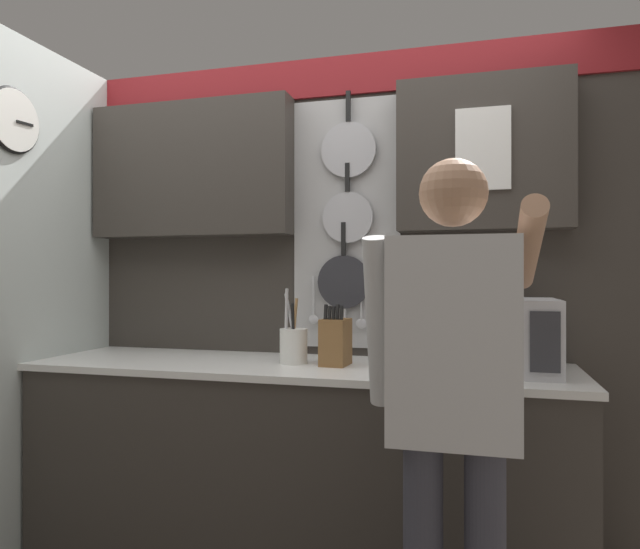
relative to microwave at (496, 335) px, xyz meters
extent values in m
cube|color=#38332D|center=(-0.85, 0.00, -0.63)|extent=(2.36, 0.64, 0.89)
cube|color=white|center=(-0.85, 0.00, -0.16)|extent=(2.39, 0.67, 0.03)
cube|color=#38332D|center=(-0.85, 0.34, 0.13)|extent=(2.96, 0.04, 2.40)
cube|color=maroon|center=(-0.85, 0.31, 1.23)|extent=(2.92, 0.02, 0.19)
cube|color=#38332D|center=(-1.49, 0.24, 0.79)|extent=(1.07, 0.16, 0.68)
cube|color=#38332D|center=(-0.05, 0.24, 0.79)|extent=(0.76, 0.16, 0.68)
cube|color=#B2B2B2|center=(-0.69, 0.32, 0.50)|extent=(0.53, 0.01, 1.22)
cylinder|color=#B7B7BC|center=(-0.67, 0.29, 0.86)|extent=(0.27, 0.02, 0.27)
cube|color=black|center=(-0.67, 0.28, 1.07)|extent=(0.02, 0.02, 0.15)
cylinder|color=#B7B7BC|center=(-0.68, 0.29, 0.53)|extent=(0.25, 0.02, 0.25)
cube|color=black|center=(-0.68, 0.28, 0.72)|extent=(0.02, 0.02, 0.14)
cylinder|color=#2D2D33|center=(-0.70, 0.29, 0.21)|extent=(0.26, 0.02, 0.26)
cube|color=black|center=(-0.70, 0.28, 0.42)|extent=(0.02, 0.02, 0.16)
cylinder|color=silver|center=(-0.85, 0.29, 0.14)|extent=(0.01, 0.01, 0.20)
ellipsoid|color=silver|center=(-0.85, 0.29, 0.03)|extent=(0.05, 0.01, 0.04)
cylinder|color=silver|center=(-0.77, 0.29, 0.13)|extent=(0.01, 0.01, 0.23)
ellipsoid|color=silver|center=(-0.77, 0.29, 0.00)|extent=(0.04, 0.01, 0.04)
cylinder|color=silver|center=(-0.69, 0.29, 0.13)|extent=(0.01, 0.01, 0.23)
ellipsoid|color=silver|center=(-0.69, 0.29, 0.00)|extent=(0.05, 0.01, 0.05)
cylinder|color=silver|center=(-0.61, 0.29, 0.13)|extent=(0.01, 0.01, 0.21)
ellipsoid|color=silver|center=(-0.61, 0.29, 0.01)|extent=(0.05, 0.01, 0.05)
cylinder|color=red|center=(-0.53, 0.29, 0.13)|extent=(0.01, 0.01, 0.21)
ellipsoid|color=red|center=(-0.53, 0.29, 0.01)|extent=(0.05, 0.01, 0.04)
cube|color=white|center=(-0.05, 0.15, 0.79)|extent=(0.23, 0.02, 0.36)
cube|color=silver|center=(-2.06, -0.38, 0.13)|extent=(0.04, 1.60, 2.40)
cylinder|color=white|center=(-2.03, -0.36, 0.92)|extent=(0.02, 0.27, 0.27)
torus|color=black|center=(-2.03, -0.36, 0.92)|extent=(0.02, 0.29, 0.29)
cube|color=black|center=(-2.02, -0.31, 0.92)|extent=(0.01, 0.10, 0.02)
cube|color=silver|center=(0.00, 0.00, 0.00)|extent=(0.48, 0.39, 0.30)
cube|color=black|center=(-0.05, -0.19, 0.00)|extent=(0.26, 0.01, 0.18)
cube|color=#333338|center=(0.17, -0.19, 0.00)|extent=(0.10, 0.01, 0.22)
cube|color=brown|center=(-0.67, 0.00, -0.05)|extent=(0.12, 0.16, 0.20)
cylinder|color=black|center=(-0.70, -0.03, 0.09)|extent=(0.02, 0.03, 0.07)
cylinder|color=black|center=(-0.69, -0.03, 0.08)|extent=(0.02, 0.03, 0.06)
cylinder|color=black|center=(-0.67, -0.03, 0.08)|extent=(0.02, 0.03, 0.06)
cylinder|color=black|center=(-0.65, -0.03, 0.09)|extent=(0.02, 0.03, 0.07)
cylinder|color=black|center=(-0.63, -0.03, 0.08)|extent=(0.02, 0.03, 0.06)
cylinder|color=white|center=(-0.86, 0.00, -0.07)|extent=(0.12, 0.12, 0.15)
cylinder|color=silver|center=(-0.89, -0.01, 0.05)|extent=(0.03, 0.05, 0.27)
cylinder|color=black|center=(-0.86, -0.01, 0.02)|extent=(0.02, 0.04, 0.21)
cylinder|color=tan|center=(-0.86, 0.02, 0.03)|extent=(0.03, 0.02, 0.23)
cylinder|color=silver|center=(-0.87, -0.01, 0.04)|extent=(0.06, 0.02, 0.25)
cube|color=#BCBCBC|center=(-0.14, -0.67, 0.05)|extent=(0.38, 0.22, 0.61)
sphere|color=#A87A5B|center=(-0.14, -0.67, 0.49)|extent=(0.20, 0.20, 0.20)
cylinder|color=#BCBCBC|center=(-0.37, -0.63, 0.09)|extent=(0.08, 0.22, 0.55)
cylinder|color=#A87A5B|center=(0.09, -0.42, 0.34)|extent=(0.08, 0.53, 0.29)
camera|label=1|loc=(-0.08, -2.41, 0.24)|focal=32.00mm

